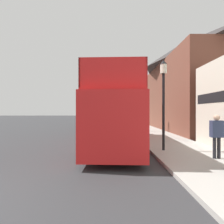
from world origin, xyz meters
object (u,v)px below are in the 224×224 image
Objects in this scene: parked_car_ahead_of_bus at (118,124)px; lamp_post_second at (135,95)px; lamp_post_nearest at (163,88)px; lamp_post_third at (128,101)px; pedestrian_second at (217,132)px; tour_bus at (115,116)px.

lamp_post_second is (1.56, -1.86, 2.97)m from parked_car_ahead_of_bus.
lamp_post_nearest is 0.89× the size of lamp_post_third.
lamp_post_third is (-1.75, 18.06, 2.38)m from pedestrian_second.
parked_car_ahead_of_bus is at bearing 100.07° from lamp_post_nearest.
lamp_post_second reaches higher than lamp_post_third.
parked_car_ahead_of_bus is 0.86× the size of lamp_post_second.
lamp_post_nearest reaches higher than parked_car_ahead_of_bus.
tour_bus is 5.46m from pedestrian_second.
pedestrian_second is 18.30m from lamp_post_third.
pedestrian_second is 0.35× the size of lamp_post_third.
lamp_post_second reaches higher than parked_car_ahead_of_bus.
lamp_post_second is 8.24m from lamp_post_third.
lamp_post_nearest reaches higher than tour_bus.
parked_car_ahead_of_bus is 7.21m from lamp_post_third.
lamp_post_third reaches higher than lamp_post_nearest.
lamp_post_nearest is at bearing -79.04° from parked_car_ahead_of_bus.
tour_bus is at bearing 139.08° from lamp_post_nearest.
parked_car_ahead_of_bus is 12.20m from pedestrian_second.
lamp_post_second is (-1.93, 9.82, 2.48)m from pedestrian_second.
tour_bus is at bearing -93.08° from parked_car_ahead_of_bus.
lamp_post_second is at bearing 73.81° from tour_bus.
lamp_post_nearest reaches higher than pedestrian_second.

